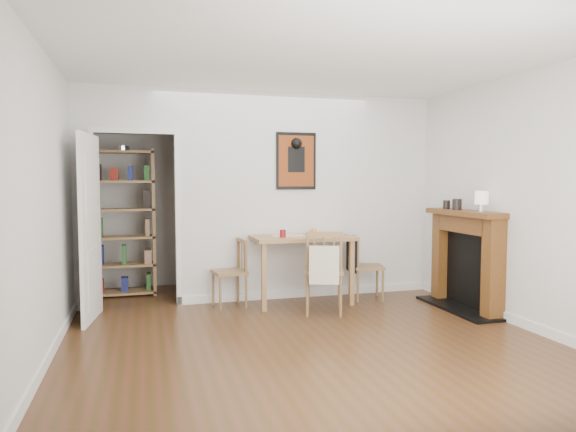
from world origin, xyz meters
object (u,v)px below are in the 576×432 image
object	(u,v)px
bookshelf	(123,224)
fireplace	(467,257)
red_glass	(283,233)
orange_fruit	(314,231)
chair_front	(324,271)
ceramic_jar_b	(446,205)
dining_table	(301,243)
ceramic_jar_a	(457,204)
notebook	(329,234)
chair_right	(366,266)
chair_left	(229,273)
mantel_lamp	(482,199)

from	to	relation	value
bookshelf	fireplace	distance (m)	4.31
red_glass	orange_fruit	distance (m)	0.56
chair_front	ceramic_jar_b	xyz separation A→B (m)	(1.59, 0.05, 0.73)
dining_table	ceramic_jar_a	world-z (taller)	ceramic_jar_a
notebook	ceramic_jar_a	size ratio (longest dim) A/B	2.20
chair_right	ceramic_jar_a	world-z (taller)	ceramic_jar_a
dining_table	notebook	bearing A→B (deg)	-1.27
chair_left	bookshelf	xyz separation A→B (m)	(-1.23, 0.99, 0.54)
mantel_lamp	ceramic_jar_a	distance (m)	0.44
ceramic_jar_a	notebook	bearing A→B (deg)	151.41
chair_left	orange_fruit	xyz separation A→B (m)	(1.11, 0.13, 0.46)
bookshelf	dining_table	bearing A→B (deg)	-25.02
chair_left	mantel_lamp	distance (m)	2.99
red_glass	orange_fruit	world-z (taller)	red_glass
red_glass	orange_fruit	size ratio (longest dim) A/B	1.25
chair_left	notebook	world-z (taller)	notebook
red_glass	notebook	distance (m)	0.66
chair_right	chair_front	distance (m)	0.90
bookshelf	red_glass	bearing A→B (deg)	-31.68
bookshelf	ceramic_jar_a	distance (m)	4.20
chair_right	chair_front	bearing A→B (deg)	-146.67
chair_left	ceramic_jar_b	xyz separation A→B (m)	(2.58, -0.53, 0.81)
dining_table	red_glass	distance (m)	0.34
notebook	mantel_lamp	xyz separation A→B (m)	(1.34, -1.16, 0.47)
chair_front	fireplace	xyz separation A→B (m)	(1.67, -0.27, 0.13)
chair_left	notebook	distance (m)	1.33
chair_right	mantel_lamp	size ratio (longest dim) A/B	3.50
fireplace	orange_fruit	bearing A→B (deg)	147.82
notebook	bookshelf	bearing A→B (deg)	158.16
fireplace	chair_left	bearing A→B (deg)	162.26
orange_fruit	notebook	world-z (taller)	orange_fruit
orange_fruit	ceramic_jar_a	size ratio (longest dim) A/B	0.57
chair_left	orange_fruit	world-z (taller)	orange_fruit
bookshelf	fireplace	world-z (taller)	bookshelf
mantel_lamp	ceramic_jar_a	world-z (taller)	mantel_lamp
ceramic_jar_b	bookshelf	bearing A→B (deg)	158.21
chair_left	mantel_lamp	world-z (taller)	mantel_lamp
chair_front	fireplace	world-z (taller)	fireplace
chair_left	chair_right	size ratio (longest dim) A/B	1.00
mantel_lamp	ceramic_jar_b	world-z (taller)	mantel_lamp
orange_fruit	ceramic_jar_b	distance (m)	1.65
chair_left	chair_front	size ratio (longest dim) A/B	0.86
chair_front	ceramic_jar_a	distance (m)	1.77
dining_table	ceramic_jar_b	size ratio (longest dim) A/B	11.56
dining_table	fireplace	distance (m)	1.96
bookshelf	notebook	bearing A→B (deg)	-21.84
dining_table	orange_fruit	bearing A→B (deg)	30.01
orange_fruit	ceramic_jar_a	world-z (taller)	ceramic_jar_a
bookshelf	mantel_lamp	bearing A→B (deg)	-29.41
chair_right	orange_fruit	bearing A→B (deg)	161.08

